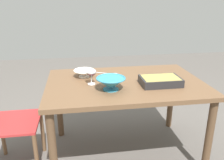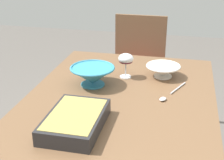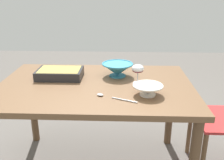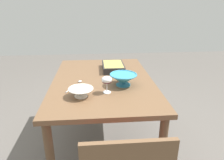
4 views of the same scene
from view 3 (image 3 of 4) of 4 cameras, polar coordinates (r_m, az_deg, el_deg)
The scene contains 6 objects.
dining_table at distance 1.89m, azimuth -3.69°, elevation -3.40°, with size 1.40×0.94×0.75m.
wine_glass at distance 1.83m, azimuth 5.76°, elevation 2.30°, with size 0.09×0.09×0.14m.
casserole_dish at distance 2.00m, azimuth -11.51°, elevation 1.55°, with size 0.34×0.22×0.07m.
mixing_bowl at distance 1.66m, azimuth 7.96°, elevation -2.02°, with size 0.20×0.20×0.07m.
small_bowl at distance 1.99m, azimuth 1.23°, elevation 2.45°, with size 0.24×0.24×0.11m.
serving_spoon at distance 1.62m, azimuth -0.69°, elevation -3.71°, with size 0.26×0.13×0.01m.
Camera 3 is at (0.19, -1.72, 1.41)m, focal length 41.16 mm.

